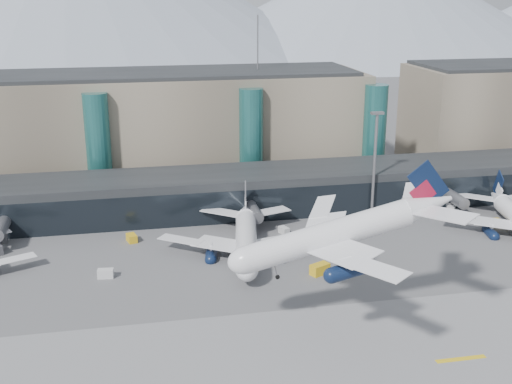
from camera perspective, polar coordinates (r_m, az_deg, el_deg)
ground at (r=108.89m, az=4.41°, el=-11.55°), size 900.00×900.00×0.00m
runway_strip at (r=96.64m, az=6.86°, el=-15.76°), size 400.00×40.00×0.04m
runway_markings at (r=96.63m, az=6.86°, el=-15.75°), size 128.00×1.00×0.02m
concourse at (r=158.83m, az=-1.11°, el=0.05°), size 170.00×27.00×10.00m
terminal_main at (r=185.17m, az=-10.59°, el=5.66°), size 130.00×30.00×31.00m
teal_towers at (r=170.26m, az=-7.08°, el=4.29°), size 116.40×19.40×46.00m
lightmast_mid at (r=155.21m, az=10.51°, el=2.96°), size 3.00×1.20×25.60m
hero_jet at (r=99.91m, az=8.37°, el=-2.83°), size 36.91×38.22×12.30m
jet_parked_mid at (r=134.84m, az=-0.89°, el=-3.32°), size 38.50×38.93×12.58m
veh_a at (r=127.20m, az=-13.23°, el=-7.07°), size 3.15×1.97×1.68m
veh_b at (r=143.24m, az=-10.99°, el=-4.04°), size 2.54×3.33×1.70m
veh_c at (r=132.86m, az=9.17°, el=-5.68°), size 3.69×2.99×1.81m
veh_d at (r=165.58m, az=16.94°, el=-1.47°), size 3.24×3.61×1.83m
veh_e at (r=160.27m, az=20.39°, el=-2.52°), size 2.79×1.63×1.55m
veh_g at (r=145.42m, az=2.50°, el=-3.42°), size 2.35×2.95×1.50m
veh_h at (r=125.84m, az=5.69°, el=-6.83°), size 4.29×3.45×2.10m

